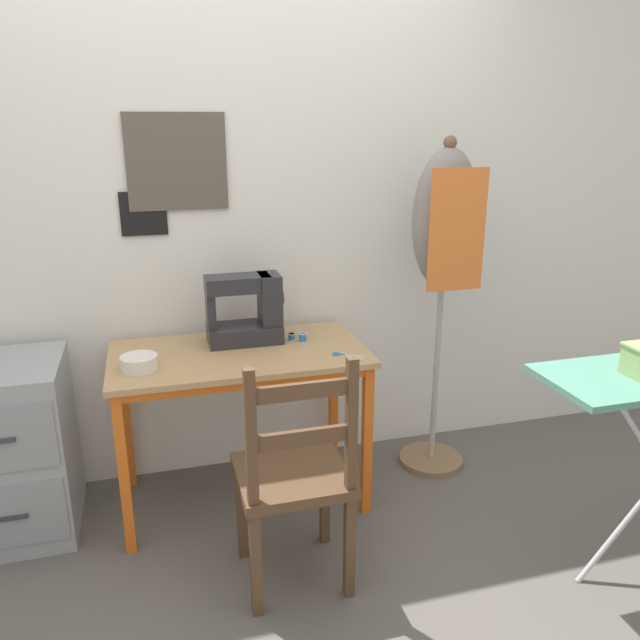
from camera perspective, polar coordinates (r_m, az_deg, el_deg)
The scene contains 11 objects.
ground_plane at distance 2.79m, azimuth -5.88°, elevation -18.97°, with size 14.00×14.00×0.00m, color #5B5651.
wall_back at distance 2.91m, azimuth -8.94°, elevation 9.82°, with size 10.00×0.07×2.55m.
sewing_table at distance 2.72m, azimuth -7.31°, elevation -4.73°, with size 1.09×0.58×0.72m.
sewing_machine at distance 2.77m, azimuth -6.55°, elevation 0.86°, with size 0.34×0.18×0.33m.
fabric_bowl at distance 2.58m, azimuth -16.22°, elevation -3.74°, with size 0.15×0.15×0.06m.
scissors at distance 2.63m, azimuth 2.12°, elevation -3.23°, with size 0.13×0.12×0.01m.
thread_spool_near_machine at distance 2.81m, azimuth -2.61°, elevation -1.55°, with size 0.03×0.03×0.03m.
thread_spool_mid_table at distance 2.79m, azimuth -1.59°, elevation -1.60°, with size 0.04×0.04×0.04m.
wooden_chair at distance 2.31m, azimuth -2.38°, elevation -14.22°, with size 0.40×0.38×0.93m.
filing_cabinet at distance 2.91m, azimuth -25.82°, elevation -10.54°, with size 0.41×0.49×0.75m.
dress_form at distance 2.92m, azimuth 11.33°, elevation 7.35°, with size 0.32×0.32×1.61m.
Camera 1 is at (-0.34, -2.22, 1.66)m, focal length 35.00 mm.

